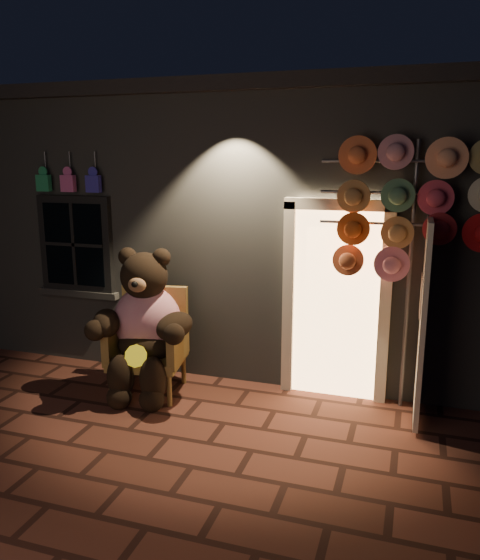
% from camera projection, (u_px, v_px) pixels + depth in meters
% --- Properties ---
extents(ground, '(60.00, 60.00, 0.00)m').
position_uv_depth(ground, '(168.00, 436.00, 5.22)').
color(ground, '#582C21').
rests_on(ground, ground).
extents(shop_building, '(7.30, 5.95, 3.51)m').
position_uv_depth(shop_building, '(275.00, 214.00, 8.54)').
color(shop_building, slate).
rests_on(shop_building, ground).
extents(wicker_armchair, '(0.90, 0.84, 1.16)m').
position_uv_depth(wicker_armchair, '(150.00, 341.00, 6.17)').
color(wicker_armchair, olive).
rests_on(wicker_armchair, ground).
extents(teddy_bear, '(1.20, 1.01, 1.67)m').
position_uv_depth(teddy_bear, '(144.00, 325.00, 5.98)').
color(teddy_bear, '#AA1239').
rests_on(teddy_bear, ground).
extents(hat_rack, '(1.75, 0.22, 2.80)m').
position_uv_depth(hat_rack, '(410.00, 206.00, 5.31)').
color(hat_rack, '#59595E').
rests_on(hat_rack, ground).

